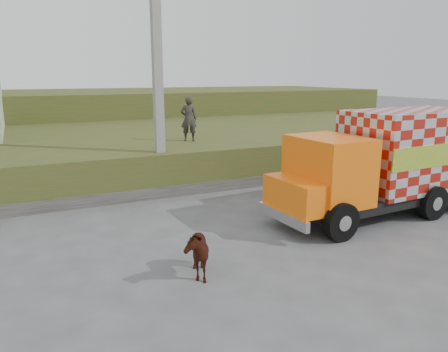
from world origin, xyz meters
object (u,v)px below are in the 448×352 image
utility_pole (158,76)px  cow (194,251)px  pedestrian (189,119)px  cargo_truck (389,162)px

utility_pole → cow: utility_pole is taller
pedestrian → utility_pole: bearing=68.9°
cow → utility_pole: bearing=92.1°
utility_pole → cow: (-1.31, -6.51, -3.53)m
cargo_truck → cow: size_ratio=5.49×
utility_pole → cargo_truck: (5.50, -5.06, -2.48)m
cargo_truck → utility_pole: bearing=134.2°
utility_pole → cargo_truck: 7.88m
cargo_truck → pedestrian: bearing=114.1°
cow → pedestrian: bearing=83.2°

